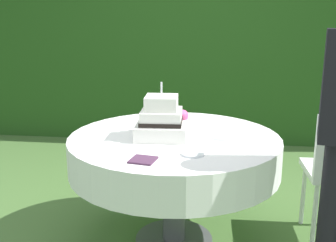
% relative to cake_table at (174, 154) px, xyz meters
% --- Properties ---
extents(ground_plane, '(20.00, 20.00, 0.00)m').
position_rel_cake_table_xyz_m(ground_plane, '(0.00, 0.00, -0.61)').
color(ground_plane, '#476B33').
extents(foliage_hedge, '(6.38, 0.49, 2.44)m').
position_rel_cake_table_xyz_m(foliage_hedge, '(0.00, 2.46, 0.61)').
color(foliage_hedge, '#234C19').
rests_on(foliage_hedge, ground_plane).
extents(cake_table, '(1.33, 1.33, 0.73)m').
position_rel_cake_table_xyz_m(cake_table, '(0.00, 0.00, 0.00)').
color(cake_table, '#4C4C51').
rests_on(cake_table, ground_plane).
extents(wedding_cake, '(0.33, 0.33, 0.35)m').
position_rel_cake_table_xyz_m(wedding_cake, '(-0.07, -0.02, 0.22)').
color(wedding_cake, white).
rests_on(wedding_cake, cake_table).
extents(serving_plate_near, '(0.13, 0.13, 0.01)m').
position_rel_cake_table_xyz_m(serving_plate_near, '(0.30, -0.01, 0.12)').
color(serving_plate_near, white).
rests_on(serving_plate_near, cake_table).
extents(serving_plate_far, '(0.12, 0.12, 0.01)m').
position_rel_cake_table_xyz_m(serving_plate_far, '(0.14, -0.34, 0.12)').
color(serving_plate_far, white).
rests_on(serving_plate_far, cake_table).
extents(serving_plate_left, '(0.14, 0.14, 0.01)m').
position_rel_cake_table_xyz_m(serving_plate_left, '(0.01, 0.36, 0.12)').
color(serving_plate_left, white).
rests_on(serving_plate_left, cake_table).
extents(napkin_stack, '(0.15, 0.15, 0.01)m').
position_rel_cake_table_xyz_m(napkin_stack, '(-0.11, -0.47, 0.12)').
color(napkin_stack, '#4C2D47').
rests_on(napkin_stack, cake_table).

